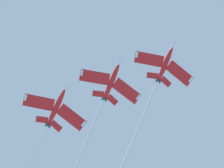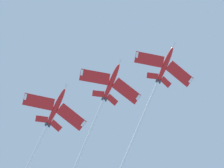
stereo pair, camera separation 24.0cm
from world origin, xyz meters
The scene contains 3 objects.
jet_lead centered at (22.87, -2.43, 120.65)m, with size 19.81×50.27×19.72m.
jet_second centered at (33.49, -16.49, 116.02)m, with size 19.74×47.94×20.13m.
jet_third centered at (43.28, -31.22, 111.29)m, with size 19.87×48.71×19.21m.
Camera 2 is at (53.80, 17.97, 1.72)m, focal length 64.48 mm.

